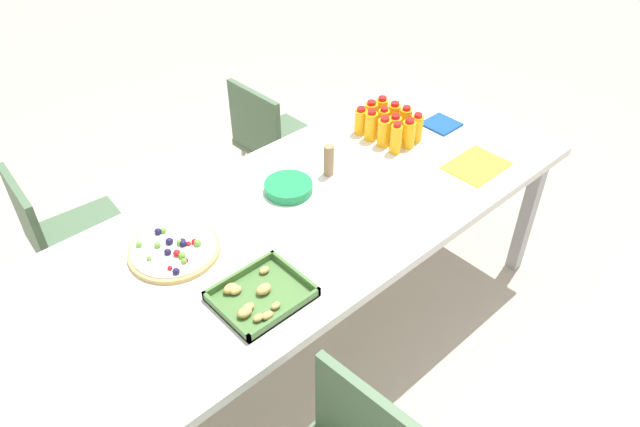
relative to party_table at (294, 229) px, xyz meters
The scene contains 22 objects.
ground_plane 0.70m from the party_table, ahead, with size 12.00×12.00×0.00m, color #B2A899.
party_table is the anchor object (origin of this frame).
chair_near_right 1.05m from the party_table, 52.83° to the right, with size 0.43×0.43×0.83m.
chair_near_left 1.01m from the party_table, 123.73° to the right, with size 0.41×0.41×0.83m.
juice_bottle_0 0.84m from the party_table, 161.28° to the right, with size 0.06×0.06×0.13m.
juice_bottle_1 0.77m from the party_table, 159.25° to the right, with size 0.06×0.06×0.14m.
juice_bottle_2 0.70m from the party_table, 157.55° to the right, with size 0.06×0.06×0.13m.
juice_bottle_3 0.82m from the party_table, 166.57° to the right, with size 0.06×0.06×0.14m.
juice_bottle_4 0.75m from the party_table, 165.15° to the right, with size 0.05×0.05×0.14m.
juice_bottle_5 0.68m from the party_table, 163.04° to the right, with size 0.06×0.06×0.15m.
juice_bottle_6 0.80m from the party_table, behind, with size 0.06×0.06×0.14m.
juice_bottle_7 0.73m from the party_table, behind, with size 0.06×0.06×0.13m.
juice_bottle_8 0.66m from the party_table, 169.47° to the right, with size 0.06×0.06×0.14m.
juice_bottle_9 0.79m from the party_table, behind, with size 0.05×0.05×0.14m.
juice_bottle_10 0.73m from the party_table, behind, with size 0.06×0.06×0.14m.
juice_bottle_11 0.65m from the party_table, behind, with size 0.05×0.05×0.15m.
fruit_pizza 0.47m from the party_table, 17.53° to the right, with size 0.33×0.33×0.05m.
snack_tray 0.44m from the party_table, 34.37° to the left, with size 0.30×0.26×0.04m.
plate_stack 0.19m from the party_table, 124.07° to the right, with size 0.20×0.20×0.04m.
napkin_stack 0.98m from the party_table, behind, with size 0.15×0.15×0.01m, color #194CA5.
cardboard_tube 0.35m from the party_table, 158.17° to the right, with size 0.04×0.04×0.14m, color #9E7A56.
paper_folder 0.86m from the party_table, 161.51° to the left, with size 0.26×0.20×0.01m, color yellow.
Camera 1 is at (1.12, 1.38, 2.23)m, focal length 33.30 mm.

